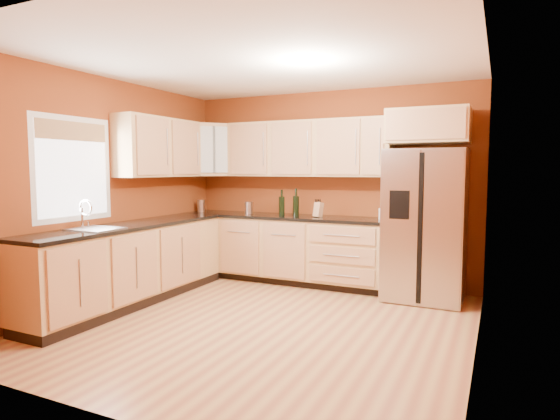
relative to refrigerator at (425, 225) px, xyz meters
name	(u,v)px	position (x,y,z in m)	size (l,w,h in m)	color
floor	(260,323)	(-1.35, -1.62, -0.89)	(4.00, 4.00, 0.00)	#A96441
ceiling	(259,59)	(-1.35, -1.62, 1.71)	(4.00, 4.00, 0.00)	white
wall_back	(328,187)	(-1.35, 0.38, 0.41)	(4.00, 0.04, 2.60)	brown
wall_front	(105,211)	(-1.35, -3.62, 0.41)	(4.00, 0.04, 2.60)	brown
wall_left	(108,190)	(-3.35, -1.62, 0.41)	(0.04, 4.00, 2.60)	brown
wall_right	(480,200)	(0.65, -1.62, 0.41)	(0.04, 4.00, 2.60)	brown
base_cabinets_back	(282,250)	(-1.90, 0.07, -0.45)	(2.90, 0.60, 0.88)	tan
base_cabinets_left	(130,265)	(-3.05, -1.62, -0.45)	(0.60, 2.80, 0.88)	tan
countertop_back	(282,217)	(-1.90, 0.06, 0.01)	(2.90, 0.62, 0.04)	black
countertop_left	(130,226)	(-3.04, -1.62, 0.01)	(0.62, 2.80, 0.04)	black
upper_cabinets_back	(307,149)	(-1.60, 0.21, 0.94)	(2.30, 0.33, 0.75)	tan
upper_cabinets_left	(159,148)	(-3.19, -0.90, 0.94)	(0.33, 1.35, 0.75)	tan
corner_upper_cabinet	(212,150)	(-3.02, 0.04, 0.94)	(0.62, 0.33, 0.75)	tan
over_fridge_cabinet	(429,126)	(0.00, 0.07, 1.16)	(0.92, 0.60, 0.40)	tan
refrigerator	(425,225)	(0.00, 0.00, 0.00)	(0.90, 0.75, 1.78)	#B4B4B9
window	(73,169)	(-3.33, -2.12, 0.66)	(0.03, 0.90, 1.00)	white
sink_faucet	(95,215)	(-3.04, -2.12, 0.18)	(0.50, 0.42, 0.30)	silver
canister_left	(201,206)	(-3.20, 0.02, 0.12)	(0.11, 0.11, 0.17)	#B4B4B9
canister_right	(249,208)	(-2.39, 0.01, 0.12)	(0.11, 0.11, 0.17)	#B4B4B9
wine_bottle_a	(282,202)	(-1.90, 0.05, 0.21)	(0.08, 0.08, 0.35)	black
wine_bottle_b	(296,202)	(-1.71, 0.11, 0.21)	(0.08, 0.08, 0.37)	black
knife_block	(318,210)	(-1.37, 0.06, 0.13)	(0.10, 0.09, 0.19)	tan
soap_dispenser	(381,212)	(-0.55, 0.11, 0.12)	(0.06, 0.06, 0.18)	white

